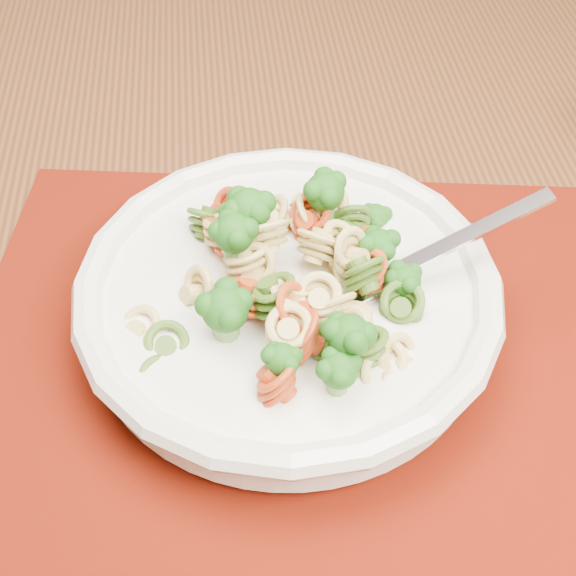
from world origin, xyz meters
name	(u,v)px	position (x,y,z in m)	size (l,w,h in m)	color
dining_table	(361,369)	(-0.13, 0.37, 0.64)	(1.59, 1.21, 0.74)	brown
placemat	(297,344)	(-0.20, 0.33, 0.74)	(0.44, 0.34, 0.00)	#5C0E03
pasta_bowl	(288,297)	(-0.20, 0.35, 0.77)	(0.28, 0.28, 0.05)	silver
pasta_broccoli_heap	(288,282)	(-0.20, 0.35, 0.79)	(0.23, 0.23, 0.06)	tan
fork	(358,290)	(-0.16, 0.33, 0.79)	(0.19, 0.02, 0.01)	silver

